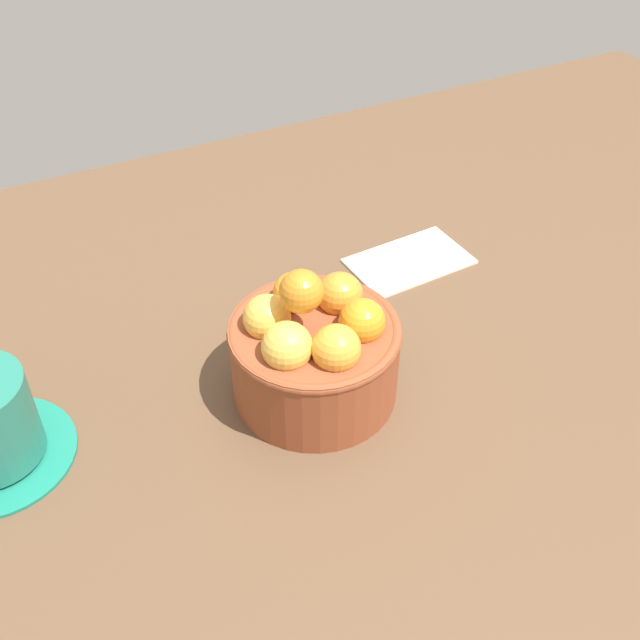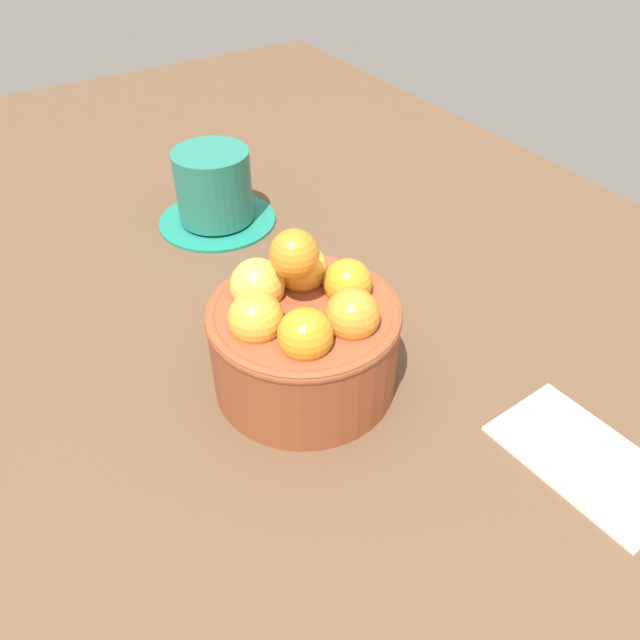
{
  "view_description": "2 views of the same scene",
  "coord_description": "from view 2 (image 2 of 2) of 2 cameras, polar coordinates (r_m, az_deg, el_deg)",
  "views": [
    {
      "loc": [
        20.48,
        42.3,
        48.55
      ],
      "look_at": [
        -1.68,
        -2.38,
        5.63
      ],
      "focal_mm": 43.43,
      "sensor_mm": 36.0,
      "label": 1
    },
    {
      "loc": [
        -30.59,
        18.12,
        35.76
      ],
      "look_at": [
        -0.85,
        -0.86,
        6.51
      ],
      "focal_mm": 35.56,
      "sensor_mm": 36.0,
      "label": 2
    }
  ],
  "objects": [
    {
      "name": "folded_napkin",
      "position": [
        0.49,
        22.83,
        -11.35
      ],
      "size": [
        12.85,
        8.28,
        0.6
      ],
      "primitive_type": "cube",
      "rotation": [
        0.0,
        0.0,
        0.06
      ],
      "color": "white",
      "rests_on": "ground_plane"
    },
    {
      "name": "ground_plane",
      "position": [
        0.52,
        -1.32,
        -6.78
      ],
      "size": [
        156.19,
        93.61,
        3.24
      ],
      "primitive_type": "cube",
      "color": "brown"
    },
    {
      "name": "terracotta_bowl",
      "position": [
        0.47,
        -1.5,
        -1.28
      ],
      "size": [
        14.3,
        14.3,
        13.2
      ],
      "color": "brown",
      "rests_on": "ground_plane"
    },
    {
      "name": "coffee_cup",
      "position": [
        0.69,
        -9.49,
        11.36
      ],
      "size": [
        12.59,
        12.59,
        8.1
      ],
      "color": "#1B7B64",
      "rests_on": "ground_plane"
    }
  ]
}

